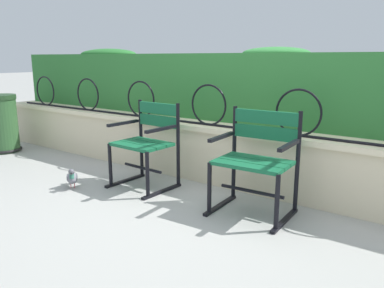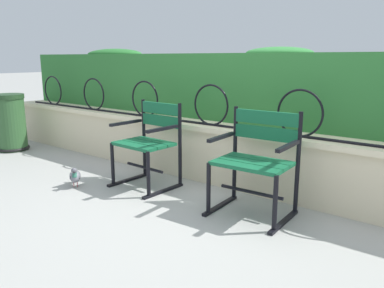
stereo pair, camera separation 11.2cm
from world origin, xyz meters
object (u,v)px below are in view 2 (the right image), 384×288
at_px(park_chair_left, 149,141).
at_px(trash_bin, 11,124).
at_px(pigeon_far_side, 75,176).
at_px(park_chair_right, 256,158).

xyz_separation_m(park_chair_left, trash_bin, (-2.57, -0.11, -0.08)).
bearing_deg(park_chair_left, pigeon_far_side, -137.06).
height_order(park_chair_right, pigeon_far_side, park_chair_right).
distance_m(park_chair_right, pigeon_far_side, 1.85).
bearing_deg(trash_bin, pigeon_far_side, -11.17).
xyz_separation_m(park_chair_left, pigeon_far_side, (-0.55, -0.51, -0.34)).
relative_size(pigeon_far_side, trash_bin, 0.32).
bearing_deg(park_chair_left, park_chair_right, 1.60).
relative_size(park_chair_left, trash_bin, 1.07).
xyz_separation_m(park_chair_right, trash_bin, (-3.76, -0.14, -0.09)).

